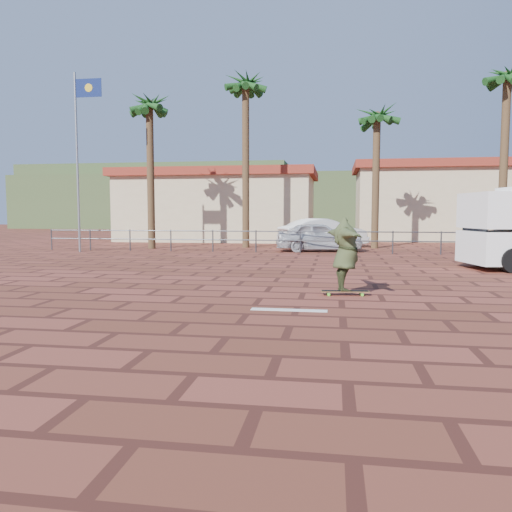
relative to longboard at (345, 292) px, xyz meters
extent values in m
plane|color=brown|center=(-1.75, -0.63, -0.08)|extent=(120.00, 120.00, 0.00)
cube|color=white|center=(-1.05, -1.83, -0.08)|extent=(1.40, 0.22, 0.01)
cylinder|color=#47494F|center=(-13.75, 11.37, 0.42)|extent=(0.06, 0.06, 1.00)
cylinder|color=#47494F|center=(-11.75, 11.37, 0.42)|extent=(0.06, 0.06, 1.00)
cylinder|color=#47494F|center=(-9.75, 11.37, 0.42)|extent=(0.06, 0.06, 1.00)
cylinder|color=#47494F|center=(-7.75, 11.37, 0.42)|extent=(0.06, 0.06, 1.00)
cylinder|color=#47494F|center=(-5.75, 11.37, 0.42)|extent=(0.06, 0.06, 1.00)
cylinder|color=#47494F|center=(-3.75, 11.37, 0.42)|extent=(0.06, 0.06, 1.00)
cylinder|color=#47494F|center=(-1.75, 11.37, 0.42)|extent=(0.06, 0.06, 1.00)
cylinder|color=#47494F|center=(0.25, 11.37, 0.42)|extent=(0.06, 0.06, 1.00)
cylinder|color=#47494F|center=(2.25, 11.37, 0.42)|extent=(0.06, 0.06, 1.00)
cylinder|color=#47494F|center=(4.25, 11.37, 0.42)|extent=(0.06, 0.06, 1.00)
cylinder|color=#47494F|center=(6.25, 11.37, 0.42)|extent=(0.06, 0.06, 1.00)
cylinder|color=#47494F|center=(-1.75, 11.37, 0.87)|extent=(24.00, 0.05, 0.05)
cylinder|color=#47494F|center=(-1.75, 11.37, 0.47)|extent=(24.00, 0.05, 0.05)
cylinder|color=gray|center=(-11.75, 10.37, 3.92)|extent=(0.10, 0.10, 8.00)
cube|color=#0F1D4F|center=(-11.10, 10.37, 7.22)|extent=(1.20, 0.02, 0.80)
cylinder|color=brown|center=(-9.25, 12.87, 3.42)|extent=(0.36, 0.36, 7.00)
sphere|color=#1A4E1D|center=(-9.25, 12.87, 6.97)|extent=(2.40, 2.40, 2.40)
cylinder|color=brown|center=(-4.75, 14.37, 4.02)|extent=(0.36, 0.36, 8.20)
sphere|color=#1A4E1D|center=(-4.75, 14.37, 8.17)|extent=(2.40, 2.40, 2.40)
cylinder|color=brown|center=(1.75, 14.87, 3.17)|extent=(0.36, 0.36, 6.50)
sphere|color=#1A4E1D|center=(1.75, 14.87, 6.47)|extent=(2.40, 2.40, 2.40)
cylinder|color=brown|center=(7.25, 13.37, 3.82)|extent=(0.36, 0.36, 7.80)
sphere|color=#1A4E1D|center=(7.25, 13.37, 7.77)|extent=(2.40, 2.40, 2.40)
cube|color=beige|center=(-7.75, 21.37, 1.92)|extent=(12.00, 7.00, 4.00)
cube|color=maroon|center=(-7.75, 21.37, 4.17)|extent=(12.60, 7.60, 0.50)
cube|color=beige|center=(6.25, 23.37, 2.17)|extent=(10.00, 6.00, 4.50)
cube|color=maroon|center=(6.25, 23.37, 4.67)|extent=(10.60, 6.60, 0.50)
cube|color=#384C28|center=(-1.75, 49.37, 2.92)|extent=(70.00, 18.00, 6.00)
cube|color=#384C28|center=(-23.75, 55.37, 3.92)|extent=(35.00, 14.00, 8.00)
cube|color=olive|center=(0.00, 0.00, 0.01)|extent=(1.05, 0.34, 0.02)
cube|color=black|center=(0.00, 0.00, 0.02)|extent=(1.01, 0.31, 0.00)
cube|color=silver|center=(-0.35, -0.04, -0.02)|extent=(0.07, 0.17, 0.03)
cube|color=silver|center=(0.35, 0.04, -0.02)|extent=(0.07, 0.17, 0.03)
cylinder|color=#5ED72D|center=(-0.34, -0.14, -0.05)|extent=(0.07, 0.04, 0.07)
cylinder|color=#5ED72D|center=(-0.37, 0.06, -0.05)|extent=(0.07, 0.04, 0.07)
cylinder|color=#5ED72D|center=(0.37, -0.06, -0.05)|extent=(0.07, 0.04, 0.07)
cylinder|color=#5ED72D|center=(0.34, 0.14, -0.05)|extent=(0.07, 0.04, 0.07)
imported|color=#3A4324|center=(0.00, 0.00, 0.81)|extent=(1.09, 2.01, 1.58)
cube|color=white|center=(4.69, 5.81, 1.77)|extent=(1.86, 2.29, 1.11)
cube|color=black|center=(4.10, 5.69, 1.35)|extent=(0.37, 1.55, 0.60)
cylinder|color=black|center=(4.98, 4.87, 0.29)|extent=(0.78, 0.40, 0.74)
cylinder|color=black|center=(4.59, 6.78, 0.29)|extent=(0.78, 0.40, 0.74)
imported|color=#B7BABF|center=(-0.94, 12.37, 0.59)|extent=(4.17, 2.17, 1.35)
imported|color=white|center=(-0.83, 15.03, 0.66)|extent=(4.73, 3.49, 1.49)
camera|label=1|loc=(-0.23, -10.82, 1.69)|focal=35.00mm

